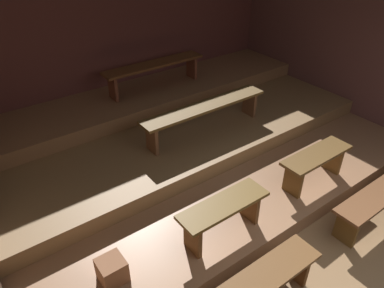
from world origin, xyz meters
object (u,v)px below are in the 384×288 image
(bench_lower_left, at_px, (223,212))
(bench_middle_center, at_px, (205,110))
(bench_upper_center, at_px, (154,68))
(bench_lower_right, at_px, (316,161))
(wooden_crate_lower, at_px, (112,270))

(bench_lower_left, xyz_separation_m, bench_middle_center, (0.97, 1.56, 0.26))
(bench_lower_left, xyz_separation_m, bench_upper_center, (0.95, 2.93, 0.47))
(bench_lower_right, bearing_deg, wooden_crate_lower, 176.37)
(bench_lower_left, relative_size, bench_upper_center, 0.58)
(bench_upper_center, bearing_deg, bench_middle_center, -89.34)
(bench_lower_left, bearing_deg, bench_lower_right, 0.00)
(bench_lower_left, height_order, bench_middle_center, bench_middle_center)
(bench_lower_left, height_order, bench_lower_right, same)
(wooden_crate_lower, bearing_deg, bench_lower_left, -8.13)
(bench_middle_center, distance_m, bench_upper_center, 1.39)
(bench_lower_right, relative_size, bench_middle_center, 0.51)
(bench_middle_center, bearing_deg, bench_upper_center, 90.66)
(bench_middle_center, relative_size, bench_upper_center, 1.15)
(bench_lower_left, bearing_deg, wooden_crate_lower, 171.87)
(bench_middle_center, distance_m, wooden_crate_lower, 2.64)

